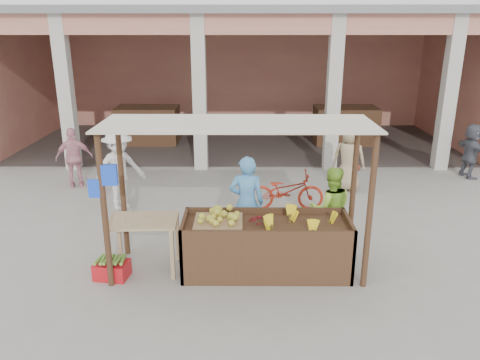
{
  "coord_description": "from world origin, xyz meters",
  "views": [
    {
      "loc": [
        0.13,
        -6.64,
        3.74
      ],
      "look_at": [
        0.08,
        1.2,
        1.13
      ],
      "focal_mm": 35.0,
      "sensor_mm": 36.0,
      "label": 1
    }
  ],
  "objects_px": {
    "side_table": "(143,228)",
    "vendor_green": "(331,207)",
    "vendor_blue": "(247,200)",
    "fruit_stall": "(266,248)",
    "red_crate": "(112,270)",
    "motorcycle": "(286,190)"
  },
  "relations": [
    {
      "from": "vendor_blue",
      "to": "vendor_green",
      "type": "distance_m",
      "value": 1.44
    },
    {
      "from": "vendor_green",
      "to": "side_table",
      "type": "bearing_deg",
      "value": 13.63
    },
    {
      "from": "red_crate",
      "to": "vendor_blue",
      "type": "relative_size",
      "value": 0.28
    },
    {
      "from": "red_crate",
      "to": "vendor_blue",
      "type": "xyz_separation_m",
      "value": [
        2.09,
        1.08,
        0.76
      ]
    },
    {
      "from": "side_table",
      "to": "vendor_blue",
      "type": "xyz_separation_m",
      "value": [
        1.62,
        0.81,
        0.17
      ]
    },
    {
      "from": "red_crate",
      "to": "vendor_green",
      "type": "distance_m",
      "value": 3.72
    },
    {
      "from": "fruit_stall",
      "to": "red_crate",
      "type": "height_order",
      "value": "fruit_stall"
    },
    {
      "from": "side_table",
      "to": "red_crate",
      "type": "height_order",
      "value": "side_table"
    },
    {
      "from": "vendor_blue",
      "to": "fruit_stall",
      "type": "bearing_deg",
      "value": 112.53
    },
    {
      "from": "motorcycle",
      "to": "red_crate",
      "type": "bearing_deg",
      "value": 133.56
    },
    {
      "from": "fruit_stall",
      "to": "side_table",
      "type": "distance_m",
      "value": 1.95
    },
    {
      "from": "side_table",
      "to": "fruit_stall",
      "type": "bearing_deg",
      "value": -4.1
    },
    {
      "from": "fruit_stall",
      "to": "red_crate",
      "type": "bearing_deg",
      "value": -174.61
    },
    {
      "from": "side_table",
      "to": "motorcycle",
      "type": "bearing_deg",
      "value": 43.45
    },
    {
      "from": "side_table",
      "to": "red_crate",
      "type": "distance_m",
      "value": 0.8
    },
    {
      "from": "fruit_stall",
      "to": "red_crate",
      "type": "relative_size",
      "value": 5.19
    },
    {
      "from": "side_table",
      "to": "vendor_blue",
      "type": "distance_m",
      "value": 1.82
    },
    {
      "from": "fruit_stall",
      "to": "red_crate",
      "type": "distance_m",
      "value": 2.42
    },
    {
      "from": "side_table",
      "to": "vendor_green",
      "type": "bearing_deg",
      "value": 10.42
    },
    {
      "from": "vendor_blue",
      "to": "motorcycle",
      "type": "distance_m",
      "value": 2.0
    },
    {
      "from": "side_table",
      "to": "vendor_blue",
      "type": "relative_size",
      "value": 0.62
    },
    {
      "from": "side_table",
      "to": "red_crate",
      "type": "bearing_deg",
      "value": -152.55
    }
  ]
}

